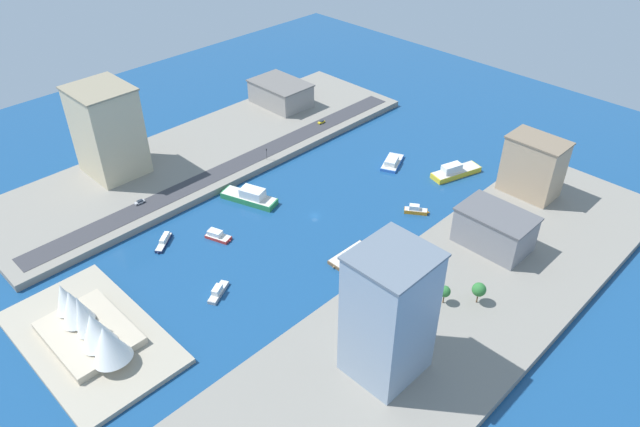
{
  "coord_description": "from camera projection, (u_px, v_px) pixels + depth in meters",
  "views": [
    {
      "loc": [
        -159.24,
        156.94,
        161.23
      ],
      "look_at": [
        -5.27,
        1.97,
        4.88
      ],
      "focal_mm": 33.12,
      "sensor_mm": 36.0,
      "label": 1
    }
  ],
  "objects": [
    {
      "name": "ground_plane",
      "position": [
        315.0,
        216.0,
        275.64
      ],
      "size": [
        440.0,
        440.0,
        0.0
      ],
      "primitive_type": "plane",
      "color": "navy"
    },
    {
      "name": "quay_west",
      "position": [
        463.0,
        299.0,
        227.9
      ],
      "size": [
        70.0,
        240.0,
        3.39
      ],
      "primitive_type": "cube",
      "color": "gray",
      "rests_on": "ground_plane"
    },
    {
      "name": "quay_east",
      "position": [
        210.0,
        152.0,
        321.4
      ],
      "size": [
        70.0,
        240.0,
        3.39
      ],
      "primitive_type": "cube",
      "color": "gray",
      "rests_on": "ground_plane"
    },
    {
      "name": "peninsula_point",
      "position": [
        91.0,
        338.0,
        212.47
      ],
      "size": [
        70.97,
        41.23,
        2.0
      ],
      "primitive_type": "cube",
      "color": "#A89E89",
      "rests_on": "ground_plane"
    },
    {
      "name": "road_strip",
      "position": [
        237.0,
        164.0,
        306.8
      ],
      "size": [
        11.9,
        228.0,
        0.15
      ],
      "primitive_type": "cube",
      "color": "#38383D",
      "rests_on": "quay_east"
    },
    {
      "name": "patrol_launch_navy",
      "position": [
        164.0,
        241.0,
        258.04
      ],
      "size": [
        10.68,
        12.88,
        3.07
      ],
      "color": "#1E284C",
      "rests_on": "ground_plane"
    },
    {
      "name": "tugboat_red",
      "position": [
        217.0,
        236.0,
        260.84
      ],
      "size": [
        12.68,
        8.37,
        3.75
      ],
      "color": "red",
      "rests_on": "ground_plane"
    },
    {
      "name": "water_taxi_orange",
      "position": [
        416.0,
        210.0,
        276.6
      ],
      "size": [
        11.37,
        8.99,
        4.27
      ],
      "color": "orange",
      "rests_on": "ground_plane"
    },
    {
      "name": "yacht_sleek_gray",
      "position": [
        218.0,
        291.0,
        231.8
      ],
      "size": [
        9.16,
        13.5,
        3.97
      ],
      "color": "#999EA3",
      "rests_on": "ground_plane"
    },
    {
      "name": "catamaran_blue",
      "position": [
        392.0,
        162.0,
        312.46
      ],
      "size": [
        15.07,
        20.37,
        4.37
      ],
      "color": "blue",
      "rests_on": "ground_plane"
    },
    {
      "name": "ferry_green_doubledeck",
      "position": [
        250.0,
        197.0,
        283.83
      ],
      "size": [
        30.07,
        16.82,
        7.4
      ],
      "color": "#2D8C4C",
      "rests_on": "ground_plane"
    },
    {
      "name": "ferry_yellow_fast",
      "position": [
        455.0,
        171.0,
        303.52
      ],
      "size": [
        15.54,
        29.3,
        6.95
      ],
      "color": "yellow",
      "rests_on": "ground_plane"
    },
    {
      "name": "barge_flat_brown",
      "position": [
        351.0,
        255.0,
        250.47
      ],
      "size": [
        8.33,
        21.46,
        3.16
      ],
      "color": "brown",
      "rests_on": "ground_plane"
    },
    {
      "name": "warehouse_low_gray",
      "position": [
        495.0,
        229.0,
        247.74
      ],
      "size": [
        30.84,
        20.15,
        16.61
      ],
      "color": "gray",
      "rests_on": "quay_west"
    },
    {
      "name": "tower_tall_glass",
      "position": [
        389.0,
        315.0,
        185.13
      ],
      "size": [
        22.68,
        24.48,
        48.34
      ],
      "color": "#8C9EB2",
      "rests_on": "quay_west"
    },
    {
      "name": "apartment_midrise_tan",
      "position": [
        533.0,
        166.0,
        277.51
      ],
      "size": [
        26.73,
        17.13,
        28.71
      ],
      "color": "tan",
      "rests_on": "quay_west"
    },
    {
      "name": "office_block_beige",
      "position": [
        108.0,
        131.0,
        289.04
      ],
      "size": [
        29.89,
        26.61,
        45.21
      ],
      "color": "#C6B793",
      "rests_on": "quay_east"
    },
    {
      "name": "carpark_squat_concrete",
      "position": [
        281.0,
        93.0,
        362.78
      ],
      "size": [
        35.89,
        24.79,
        14.05
      ],
      "color": "gray",
      "rests_on": "quay_east"
    },
    {
      "name": "sedan_silver",
      "position": [
        140.0,
        202.0,
        277.14
      ],
      "size": [
        1.98,
        4.96,
        1.63
      ],
      "color": "black",
      "rests_on": "road_strip"
    },
    {
      "name": "taxi_yellow_cab",
      "position": [
        321.0,
        122.0,
        344.48
      ],
      "size": [
        2.05,
        4.44,
        1.62
      ],
      "color": "black",
      "rests_on": "road_strip"
    },
    {
      "name": "traffic_light_waterfront",
      "position": [
        267.0,
        152.0,
        308.39
      ],
      "size": [
        0.36,
        0.36,
        6.5
      ],
      "color": "black",
      "rests_on": "quay_east"
    },
    {
      "name": "opera_landmark",
      "position": [
        89.0,
        325.0,
        205.87
      ],
      "size": [
        45.13,
        25.99,
        19.2
      ],
      "color": "#BCAD93",
      "rests_on": "peninsula_point"
    },
    {
      "name": "park_tree_cluster",
      "position": [
        467.0,
        290.0,
        220.42
      ],
      "size": [
        13.79,
        14.12,
        9.13
      ],
      "color": "brown",
      "rests_on": "quay_west"
    }
  ]
}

